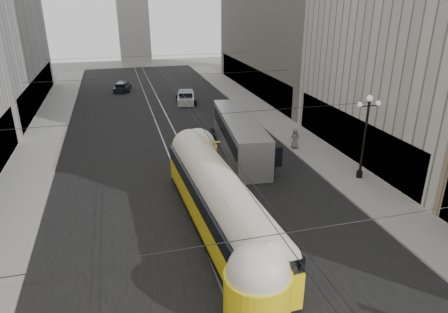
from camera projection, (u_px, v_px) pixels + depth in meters
road at (168, 134)px, 40.42m from camera, size 20.00×85.00×0.02m
sidewalk_left at (46, 133)px, 40.58m from camera, size 4.00×72.00×0.15m
sidewalk_right at (267, 116)px, 46.47m from camera, size 4.00×72.00×0.15m
rail_left at (161, 135)px, 40.24m from camera, size 0.12×85.00×0.04m
rail_right at (176, 134)px, 40.61m from camera, size 0.12×85.00×0.04m
lamppost_right_mid at (365, 133)px, 29.15m from camera, size 1.86×0.44×6.37m
catenary at (168, 78)px, 37.35m from camera, size 25.00×72.00×0.23m
streetcar at (219, 200)px, 23.30m from camera, size 3.58×18.04×3.96m
city_bus at (239, 134)px, 34.88m from camera, size 4.10×13.21×3.30m
sedan_white_far at (186, 98)px, 52.06m from camera, size 2.88×5.21×1.56m
sedan_dark_far at (123, 87)px, 58.47m from camera, size 2.77×4.37×1.28m
pedestrian_sidewalk_right at (295, 138)px, 36.04m from camera, size 0.95×0.66×1.82m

